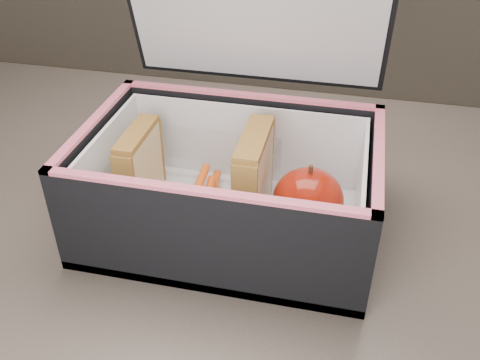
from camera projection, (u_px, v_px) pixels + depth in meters
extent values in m
cube|color=brown|center=(221.00, 235.00, 0.66)|extent=(1.20, 0.80, 0.03)
cube|color=#382D26|center=(34.00, 228.00, 1.25)|extent=(0.05, 0.05, 0.72)
cube|color=black|center=(255.00, 8.00, 0.63)|extent=(0.32, 0.06, 0.20)
cube|color=#D9C188|center=(135.00, 168.00, 0.64)|extent=(0.01, 0.08, 0.09)
cube|color=#BC5966|center=(141.00, 171.00, 0.64)|extent=(0.01, 0.08, 0.08)
cube|color=#D9C188|center=(146.00, 170.00, 0.64)|extent=(0.01, 0.08, 0.09)
cube|color=olive|center=(136.00, 134.00, 0.61)|extent=(0.02, 0.09, 0.01)
cube|color=#D9C188|center=(247.00, 178.00, 0.61)|extent=(0.01, 0.10, 0.10)
cube|color=#BC5966|center=(254.00, 182.00, 0.61)|extent=(0.01, 0.09, 0.10)
cube|color=#D9C188|center=(261.00, 180.00, 0.61)|extent=(0.01, 0.10, 0.10)
cube|color=olive|center=(254.00, 138.00, 0.58)|extent=(0.03, 0.10, 0.01)
cylinder|color=#FF4609|center=(209.00, 210.00, 0.63)|extent=(0.02, 0.08, 0.01)
cylinder|color=#FF4609|center=(189.00, 211.00, 0.61)|extent=(0.02, 0.08, 0.01)
cylinder|color=#FF4609|center=(199.00, 185.00, 0.64)|extent=(0.02, 0.08, 0.01)
cylinder|color=#FF4609|center=(196.00, 199.00, 0.65)|extent=(0.02, 0.08, 0.01)
cylinder|color=#FF4609|center=(207.00, 198.00, 0.64)|extent=(0.02, 0.08, 0.01)
cylinder|color=#FF4609|center=(194.00, 196.00, 0.62)|extent=(0.02, 0.08, 0.01)
cylinder|color=#FF4609|center=(213.00, 191.00, 0.67)|extent=(0.02, 0.08, 0.01)
cylinder|color=#FF4609|center=(191.00, 203.00, 0.63)|extent=(0.01, 0.08, 0.01)
cube|color=white|center=(310.00, 229.00, 0.61)|extent=(0.08, 0.08, 0.01)
ellipsoid|color=maroon|center=(308.00, 200.00, 0.59)|extent=(0.08, 0.08, 0.07)
cylinder|color=#422917|center=(311.00, 170.00, 0.57)|extent=(0.00, 0.01, 0.01)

